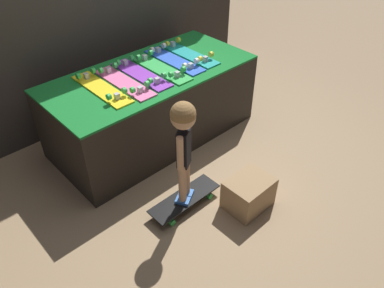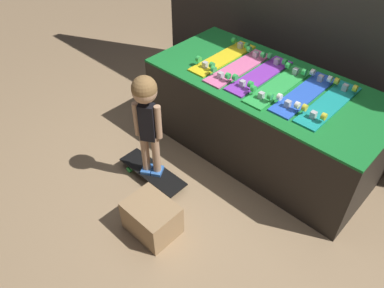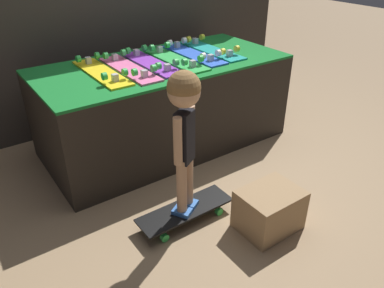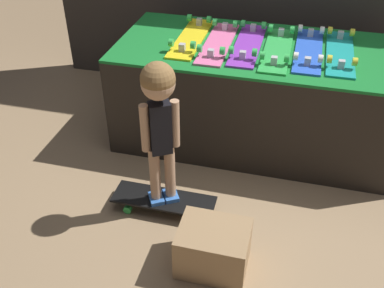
# 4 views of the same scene
# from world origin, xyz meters

# --- Properties ---
(ground_plane) EXTENTS (16.00, 16.00, 0.00)m
(ground_plane) POSITION_xyz_m (0.00, 0.00, 0.00)
(ground_plane) COLOR #9E7F5B
(display_rack) EXTENTS (2.03, 0.95, 0.75)m
(display_rack) POSITION_xyz_m (0.00, 0.53, 0.37)
(display_rack) COLOR black
(display_rack) RESTS_ON ground_plane
(skateboard_yellow_on_rack) EXTENTS (0.18, 0.74, 0.09)m
(skateboard_yellow_on_rack) POSITION_xyz_m (-0.52, 0.55, 0.76)
(skateboard_yellow_on_rack) COLOR yellow
(skateboard_yellow_on_rack) RESTS_ON display_rack
(skateboard_pink_on_rack) EXTENTS (0.18, 0.74, 0.09)m
(skateboard_pink_on_rack) POSITION_xyz_m (-0.31, 0.51, 0.76)
(skateboard_pink_on_rack) COLOR pink
(skateboard_pink_on_rack) RESTS_ON display_rack
(skateboard_purple_on_rack) EXTENTS (0.18, 0.74, 0.09)m
(skateboard_purple_on_rack) POSITION_xyz_m (-0.10, 0.54, 0.76)
(skateboard_purple_on_rack) COLOR purple
(skateboard_purple_on_rack) RESTS_ON display_rack
(skateboard_green_on_rack) EXTENTS (0.18, 0.74, 0.09)m
(skateboard_green_on_rack) POSITION_xyz_m (0.10, 0.50, 0.76)
(skateboard_green_on_rack) COLOR green
(skateboard_green_on_rack) RESTS_ON display_rack
(skateboard_blue_on_rack) EXTENTS (0.18, 0.74, 0.09)m
(skateboard_blue_on_rack) POSITION_xyz_m (0.31, 0.55, 0.76)
(skateboard_blue_on_rack) COLOR blue
(skateboard_blue_on_rack) RESTS_ON display_rack
(skateboard_teal_on_rack) EXTENTS (0.18, 0.74, 0.09)m
(skateboard_teal_on_rack) POSITION_xyz_m (0.52, 0.56, 0.76)
(skateboard_teal_on_rack) COLOR teal
(skateboard_teal_on_rack) RESTS_ON display_rack
(skateboard_on_floor) EXTENTS (0.65, 0.20, 0.09)m
(skateboard_on_floor) POSITION_xyz_m (-0.44, -0.43, 0.07)
(skateboard_on_floor) COLOR black
(skateboard_on_floor) RESTS_ON ground_plane
(child) EXTENTS (0.21, 0.19, 0.93)m
(child) POSITION_xyz_m (-0.44, -0.43, 0.74)
(child) COLOR #3870C6
(child) RESTS_ON skateboard_on_floor
(storage_box) EXTENTS (0.38, 0.30, 0.27)m
(storage_box) POSITION_xyz_m (-0.05, -0.79, 0.14)
(storage_box) COLOR #A37F56
(storage_box) RESTS_ON ground_plane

